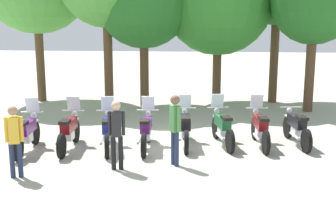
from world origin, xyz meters
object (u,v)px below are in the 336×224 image
object	(u,v)px
motorcycle_1	(69,131)
motorcycle_7	(296,127)
motorcycle_3	(146,130)
tree_5	(314,2)
person_0	(14,136)
person_2	(175,124)
motorcycle_4	(185,128)
tree_2	(144,0)
motorcycle_5	(222,127)
motorcycle_2	(107,131)
motorcycle_6	(260,128)
person_1	(117,130)
motorcycle_0	(27,133)

from	to	relation	value
motorcycle_1	motorcycle_7	world-z (taller)	motorcycle_1
motorcycle_1	motorcycle_3	world-z (taller)	same
tree_5	person_0	bearing A→B (deg)	-133.67
person_2	tree_5	world-z (taller)	tree_5
motorcycle_4	tree_2	distance (m)	7.28
motorcycle_5	tree_5	distance (m)	7.15
motorcycle_3	motorcycle_7	distance (m)	4.23
person_2	motorcycle_5	bearing A→B (deg)	-155.22
motorcycle_1	motorcycle_2	xyz separation A→B (m)	(1.03, 0.13, 0.00)
motorcycle_2	motorcycle_6	size ratio (longest dim) A/B	0.99
motorcycle_5	motorcycle_7	bearing A→B (deg)	-97.05
motorcycle_7	person_1	bearing A→B (deg)	111.15
motorcycle_2	motorcycle_7	distance (m)	5.28
motorcycle_7	person_1	distance (m)	5.29
motorcycle_4	motorcycle_6	xyz separation A→B (m)	(2.07, 0.18, 0.00)
motorcycle_3	motorcycle_1	bearing A→B (deg)	93.67
tree_2	person_2	bearing A→B (deg)	-75.64
person_0	person_1	bearing A→B (deg)	92.23
motorcycle_5	motorcycle_7	distance (m)	2.09
person_0	tree_5	world-z (taller)	tree_5
motorcycle_0	tree_2	distance (m)	8.14
tree_2	person_0	bearing A→B (deg)	-99.41
motorcycle_0	motorcycle_5	world-z (taller)	same
motorcycle_4	person_0	distance (m)	4.68
motorcycle_3	person_1	bearing A→B (deg)	163.16
motorcycle_1	motorcycle_0	bearing A→B (deg)	103.18
tree_5	motorcycle_0	bearing A→B (deg)	-143.24
motorcycle_7	motorcycle_0	bearing A→B (deg)	92.32
motorcycle_5	person_2	distance (m)	2.32
motorcycle_2	person_0	world-z (taller)	person_0
motorcycle_4	person_1	bearing A→B (deg)	141.22
motorcycle_2	motorcycle_6	distance (m)	4.22
motorcycle_6	motorcycle_3	bearing A→B (deg)	95.26
person_1	person_2	xyz separation A→B (m)	(1.32, 0.45, 0.06)
motorcycle_3	motorcycle_6	world-z (taller)	same
motorcycle_1	motorcycle_3	bearing A→B (deg)	-86.78
motorcycle_0	motorcycle_2	bearing A→B (deg)	-84.48
motorcycle_0	motorcycle_5	xyz separation A→B (m)	(5.18, 1.22, 0.00)
motorcycle_6	person_2	world-z (taller)	person_2
tree_2	motorcycle_6	bearing A→B (deg)	-53.85
motorcycle_1	tree_5	distance (m)	10.30
motorcycle_5	motorcycle_6	size ratio (longest dim) A/B	0.98
motorcycle_3	tree_2	bearing A→B (deg)	5.49
motorcycle_1	person_1	size ratio (longest dim) A/B	1.33
motorcycle_2	motorcycle_3	xyz separation A→B (m)	(1.04, 0.14, 0.00)
motorcycle_6	tree_5	distance (m)	6.71
tree_2	motorcycle_2	bearing A→B (deg)	-89.89
motorcycle_5	person_1	distance (m)	3.48
motorcycle_0	tree_5	distance (m)	11.26
motorcycle_2	motorcycle_7	size ratio (longest dim) A/B	0.99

